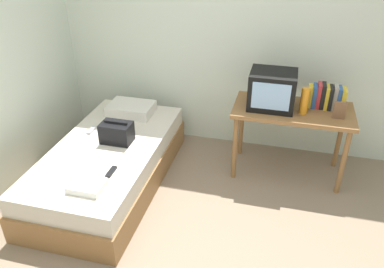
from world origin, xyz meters
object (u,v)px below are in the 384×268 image
object	(u,v)px
book_row	(326,97)
folded_towel	(87,186)
remote_dark	(111,172)
desk	(292,117)
picture_frame	(340,110)
pillow	(131,109)
magazine	(71,168)
tv	(272,90)
handbag	(117,132)
water_bottle	(304,101)
remote_silver	(91,130)
bed	(109,165)

from	to	relation	value
book_row	folded_towel	xyz separation A→B (m)	(-1.87, -1.43, -0.38)
remote_dark	desk	bearing A→B (deg)	35.89
picture_frame	pillow	bearing A→B (deg)	175.83
magazine	book_row	bearing A→B (deg)	29.11
picture_frame	folded_towel	bearing A→B (deg)	-148.60
tv	remote_dark	size ratio (longest dim) A/B	2.82
handbag	desk	bearing A→B (deg)	18.95
book_row	remote_dark	xyz separation A→B (m)	(-1.77, -1.17, -0.40)
handbag	water_bottle	bearing A→B (deg)	15.56
magazine	remote_dark	size ratio (longest dim) A/B	1.86
folded_towel	remote_silver	bearing A→B (deg)	115.36
book_row	remote_dark	size ratio (longest dim) A/B	2.25
handbag	magazine	xyz separation A→B (m)	(-0.21, -0.53, -0.10)
bed	remote_silver	distance (m)	0.42
bed	water_bottle	world-z (taller)	water_bottle
water_bottle	pillow	world-z (taller)	water_bottle
book_row	folded_towel	world-z (taller)	book_row
tv	handbag	xyz separation A→B (m)	(-1.42, -0.55, -0.37)
bed	pillow	xyz separation A→B (m)	(-0.03, 0.70, 0.29)
bed	handbag	distance (m)	0.35
pillow	handbag	xyz separation A→B (m)	(0.10, -0.61, 0.04)
bed	picture_frame	bearing A→B (deg)	14.37
desk	pillow	bearing A→B (deg)	178.53
pillow	remote_dark	world-z (taller)	pillow
bed	tv	size ratio (longest dim) A/B	4.55
pillow	magazine	size ratio (longest dim) A/B	1.69
handbag	remote_dark	bearing A→B (deg)	-71.89
pillow	remote_dark	size ratio (longest dim) A/B	3.15
desk	magazine	xyz separation A→B (m)	(-1.85, -1.09, -0.20)
water_bottle	folded_towel	distance (m)	2.11
water_bottle	bed	bearing A→B (deg)	-162.33
bed	remote_dark	world-z (taller)	remote_dark
water_bottle	magazine	world-z (taller)	water_bottle
book_row	pillow	size ratio (longest dim) A/B	0.71
pillow	magazine	distance (m)	1.14
book_row	tv	bearing A→B (deg)	-167.49
tv	remote_dark	distance (m)	1.71
tv	folded_towel	size ratio (longest dim) A/B	1.57
book_row	picture_frame	distance (m)	0.25
picture_frame	remote_silver	size ratio (longest dim) A/B	1.17
bed	book_row	world-z (taller)	book_row
handbag	book_row	bearing A→B (deg)	19.03
tv	magazine	world-z (taller)	tv
desk	book_row	bearing A→B (deg)	19.51
magazine	handbag	bearing A→B (deg)	68.46
desk	bed	bearing A→B (deg)	-159.05
bed	remote_silver	xyz separation A→B (m)	(-0.28, 0.21, 0.24)
book_row	folded_towel	size ratio (longest dim) A/B	1.25
book_row	remote_dark	world-z (taller)	book_row
pillow	desk	bearing A→B (deg)	-1.47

